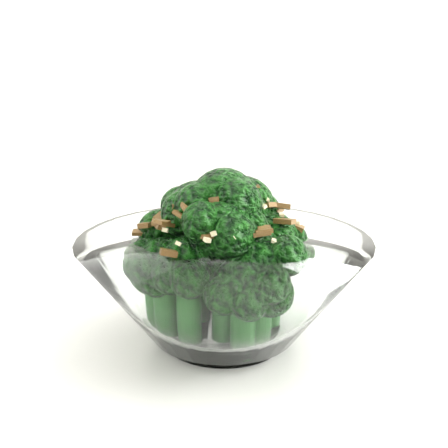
{
  "coord_description": "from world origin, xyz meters",
  "views": [
    {
      "loc": [
        -0.18,
        -0.54,
        0.94
      ],
      "look_at": [
        -0.18,
        -0.14,
        0.83
      ],
      "focal_mm": 50.0,
      "sensor_mm": 36.0,
      "label": 1
    }
  ],
  "objects": [
    {
      "name": "table",
      "position": [
        -0.01,
        -0.06,
        0.68
      ],
      "size": [
        1.42,
        1.2,
        0.75
      ],
      "color": "white",
      "rests_on": "ground"
    },
    {
      "name": "broccoli_dish",
      "position": [
        -0.19,
        -0.14,
        0.8
      ],
      "size": [
        0.2,
        0.2,
        0.12
      ],
      "color": "white",
      "rests_on": "table"
    }
  ]
}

